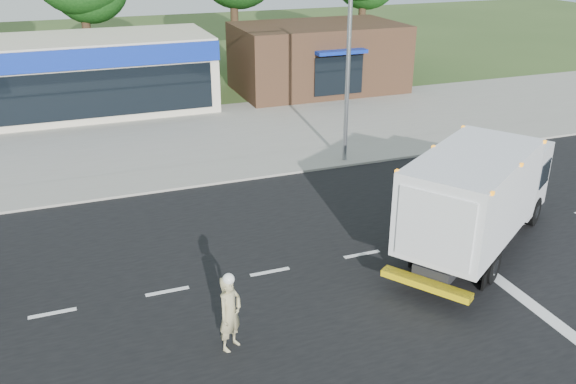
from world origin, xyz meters
name	(u,v)px	position (x,y,z in m)	size (l,w,h in m)	color
ground	(362,255)	(0.00, 0.00, 0.00)	(120.00, 120.00, 0.00)	#385123
road_asphalt	(362,255)	(0.00, 0.00, 0.00)	(60.00, 14.00, 0.02)	black
sidewalk	(274,165)	(0.00, 8.20, 0.06)	(60.00, 2.40, 0.12)	gray
parking_apron	(236,128)	(0.00, 14.00, 0.01)	(60.00, 9.00, 0.02)	gray
lane_markings	(423,267)	(1.35, -1.35, 0.02)	(55.20, 7.00, 0.01)	silver
ems_box_truck	(480,192)	(3.40, -0.90, 1.97)	(7.70, 6.27, 3.41)	black
emergency_worker	(230,312)	(-4.99, -2.97, 0.99)	(0.84, 0.79, 2.03)	tan
retail_strip_mall	(41,78)	(-9.00, 19.93, 2.01)	(18.00, 6.20, 4.00)	beige
brown_storefront	(318,57)	(7.00, 19.98, 2.00)	(10.00, 6.70, 4.00)	#382316
traffic_signal_pole	(334,48)	(2.35, 7.60, 4.92)	(3.51, 0.25, 8.00)	gray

